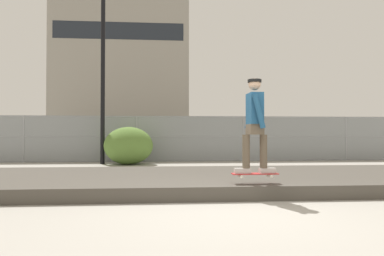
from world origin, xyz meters
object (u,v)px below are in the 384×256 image
Objects in this scene: street_lamp at (103,47)px; parked_car_near at (73,140)px; shrub_left at (129,146)px; skater at (255,120)px; skateboard at (255,174)px.

parked_car_near is at bearing 119.24° from street_lamp.
skater is at bearing -66.21° from shrub_left.
shrub_left is at bearing 113.79° from skater.
skater is (-0.00, 0.00, 0.94)m from skateboard.
skateboard is at bearing -60.44° from street_lamp.
skater is 8.49m from street_lamp.
skateboard is 8.87m from street_lamp.
skateboard is at bearing -66.21° from shrub_left.
parked_car_near is (-2.11, 3.77, -3.53)m from street_lamp.
skateboard is 0.18× the size of parked_car_near.
street_lamp is 5.58m from parked_car_near.
skater reaches higher than parked_car_near.
parked_car_near is 5.10m from shrub_left.
skater reaches higher than skateboard.
street_lamp is (-3.92, 6.91, 3.01)m from skater.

